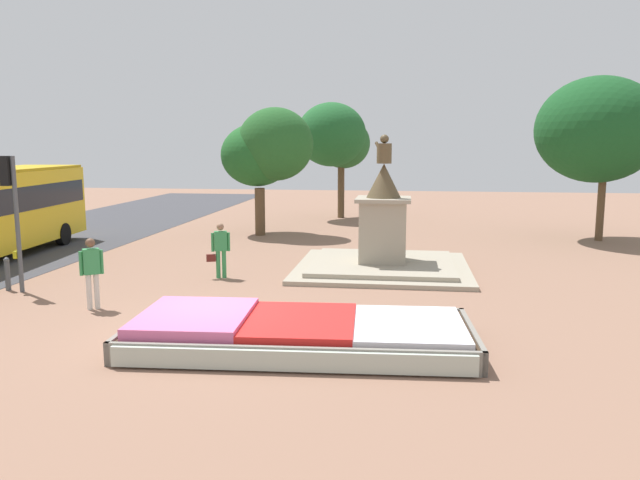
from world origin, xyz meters
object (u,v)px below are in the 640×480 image
traffic_light_mid_block (12,199)px  pedestrian_near_planter (92,268)px  statue_monument (383,243)px  flower_planter (294,333)px  pedestrian_with_handbag (220,247)px  kerb_bollard_north (7,273)px

traffic_light_mid_block → pedestrian_near_planter: size_ratio=2.10×
statue_monument → flower_planter: bearing=-100.4°
traffic_light_mid_block → pedestrian_near_planter: traffic_light_mid_block is taller
pedestrian_with_handbag → pedestrian_near_planter: pedestrian_near_planter is taller
pedestrian_near_planter → pedestrian_with_handbag: bearing=62.3°
statue_monument → pedestrian_with_handbag: bearing=-158.3°
pedestrian_with_handbag → statue_monument: bearing=21.7°
statue_monument → pedestrian_near_planter: statue_monument is taller
traffic_light_mid_block → flower_planter: bearing=-23.1°
flower_planter → statue_monument: (1.48, 8.05, 0.59)m
traffic_light_mid_block → pedestrian_with_handbag: 5.86m
pedestrian_near_planter → kerb_bollard_north: bearing=155.0°
statue_monument → traffic_light_mid_block: (-9.89, -4.47, 1.71)m
traffic_light_mid_block → kerb_bollard_north: (-0.40, 0.14, -2.08)m
traffic_light_mid_block → pedestrian_with_handbag: bearing=26.7°
traffic_light_mid_block → statue_monument: bearing=24.3°
statue_monument → kerb_bollard_north: statue_monument is taller
pedestrian_with_handbag → kerb_bollard_north: 5.95m
pedestrian_with_handbag → pedestrian_near_planter: (-2.07, -3.95, 0.09)m
flower_planter → pedestrian_near_planter: 5.92m
traffic_light_mid_block → kerb_bollard_north: 2.12m
statue_monument → pedestrian_near_planter: bearing=-139.7°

